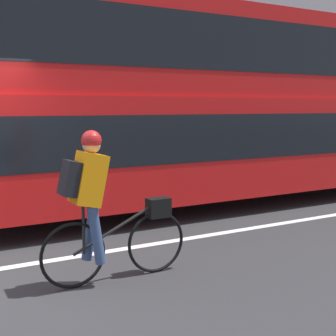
% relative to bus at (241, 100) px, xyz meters
% --- Properties ---
extents(bus, '(10.96, 2.55, 3.61)m').
position_rel_bus_xyz_m(bus, '(0.00, 0.00, 0.00)').
color(bus, black).
rests_on(bus, ground_plane).
extents(cyclist_on_bike, '(1.68, 0.32, 1.65)m').
position_rel_bus_xyz_m(cyclist_on_bike, '(-4.12, -2.92, -1.13)').
color(cyclist_on_bike, black).
rests_on(cyclist_on_bike, ground_plane).
extents(street_sign_post, '(0.36, 0.09, 2.21)m').
position_rel_bus_xyz_m(street_sign_post, '(-3.13, 3.41, -0.65)').
color(street_sign_post, '#59595B').
rests_on(street_sign_post, sidewalk_curb).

